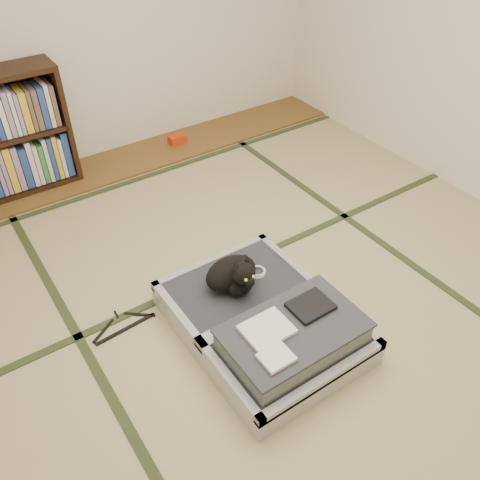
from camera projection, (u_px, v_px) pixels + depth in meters
floor at (266, 307)px, 2.99m from camera, size 4.50×4.50×0.00m
wood_strip at (125, 162)px, 4.27m from camera, size 4.00×0.50×0.02m
red_item at (177, 139)px, 4.48m from camera, size 0.15×0.09×0.07m
room_shell at (278, 59)px, 2.07m from camera, size 4.50×4.50×4.50m
tatami_borders at (221, 260)px, 3.31m from camera, size 4.00×4.50×0.01m
suitcase at (267, 324)px, 2.74m from camera, size 0.80×1.07×0.32m
cat at (234, 275)px, 2.83m from camera, size 0.36×0.36×0.29m
cable_coil at (257, 272)px, 2.98m from camera, size 0.11×0.11×0.03m
hanger at (124, 325)px, 2.87m from camera, size 0.38×0.18×0.01m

